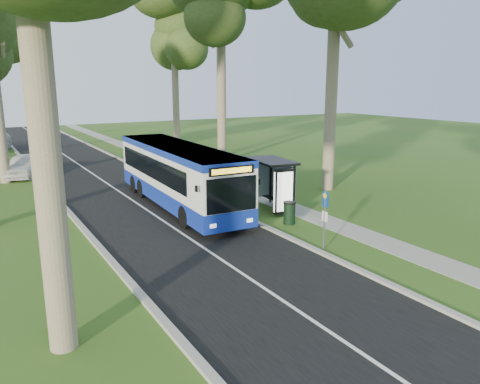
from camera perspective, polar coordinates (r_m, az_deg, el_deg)
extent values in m
plane|color=#345A1C|center=(19.60, 5.48, -5.50)|extent=(120.00, 120.00, 0.00)
cube|color=black|center=(26.80, -13.47, -0.67)|extent=(7.00, 100.00, 0.02)
cube|color=#9E9B93|center=(27.97, -6.63, 0.29)|extent=(0.25, 100.00, 0.12)
cube|color=#9E9B93|center=(26.02, -20.84, -1.48)|extent=(0.25, 100.00, 0.12)
cube|color=white|center=(26.80, -13.47, -0.64)|extent=(0.12, 100.00, 0.00)
cube|color=gray|center=(29.30, -1.27, 0.86)|extent=(1.50, 100.00, 0.02)
cube|color=white|center=(24.09, -7.55, 2.29)|extent=(2.93, 11.95, 2.82)
cube|color=#102896|center=(24.30, -7.48, -0.05)|extent=(2.96, 11.98, 0.79)
cube|color=#102896|center=(23.89, -7.64, 5.24)|extent=(2.96, 11.98, 0.32)
cube|color=black|center=(18.85, -0.40, -0.25)|extent=(2.22, 0.14, 1.43)
cube|color=yellow|center=(18.62, -0.35, 2.69)|extent=(1.78, 0.09, 0.22)
cube|color=black|center=(19.28, -0.50, -4.22)|extent=(2.38, 0.21, 0.30)
cylinder|color=black|center=(20.68, -6.29, -3.02)|extent=(0.32, 1.04, 1.03)
cylinder|color=black|center=(21.65, -0.90, -2.20)|extent=(0.32, 1.04, 1.03)
cylinder|color=black|center=(27.14, -12.53, 0.64)|extent=(0.32, 1.04, 1.03)
cylinder|color=black|center=(27.89, -8.18, 1.16)|extent=(0.32, 1.04, 1.03)
cylinder|color=gray|center=(17.88, 10.26, -3.53)|extent=(0.08, 0.08, 2.36)
cube|color=navy|center=(17.66, 10.37, -0.88)|extent=(0.06, 0.33, 0.59)
cylinder|color=yellow|center=(17.60, 10.31, -0.45)|extent=(0.03, 0.21, 0.21)
cube|color=white|center=(17.83, 10.29, -2.95)|extent=(0.06, 0.29, 0.38)
cube|color=black|center=(22.86, 6.82, 0.34)|extent=(0.11, 0.11, 2.43)
cube|color=black|center=(24.83, 3.34, 1.44)|extent=(0.11, 0.11, 2.43)
cube|color=black|center=(23.25, 3.86, 3.82)|extent=(1.97, 3.15, 0.12)
cube|color=silver|center=(23.86, 5.16, 1.16)|extent=(0.36, 2.46, 1.94)
cube|color=black|center=(22.41, 5.77, 0.11)|extent=(1.03, 0.28, 2.14)
cube|color=white|center=(22.34, 5.90, 0.07)|extent=(0.82, 0.13, 1.90)
cube|color=black|center=(24.06, 3.96, -0.85)|extent=(0.59, 1.78, 0.06)
cylinder|color=black|center=(21.32, 6.04, -2.60)|extent=(0.54, 0.54, 0.97)
cylinder|color=black|center=(21.19, 6.07, -1.28)|extent=(0.58, 0.58, 0.05)
imported|color=white|center=(35.04, -24.94, 2.95)|extent=(3.29, 4.91, 1.55)
cylinder|color=#7A6B56|center=(11.11, -22.80, 6.87)|extent=(0.66, 0.66, 10.47)
cylinder|color=#7A6B56|center=(27.97, 11.08, 11.88)|extent=(0.69, 0.69, 11.48)
cylinder|color=#7A6B56|center=(37.46, -2.28, 12.93)|extent=(0.71, 0.71, 12.20)
cylinder|color=#7A6B56|center=(48.81, -7.88, 12.44)|extent=(0.69, 0.69, 11.46)
ellipsoid|color=#32471B|center=(49.12, -8.11, 19.51)|extent=(5.20, 5.20, 7.86)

